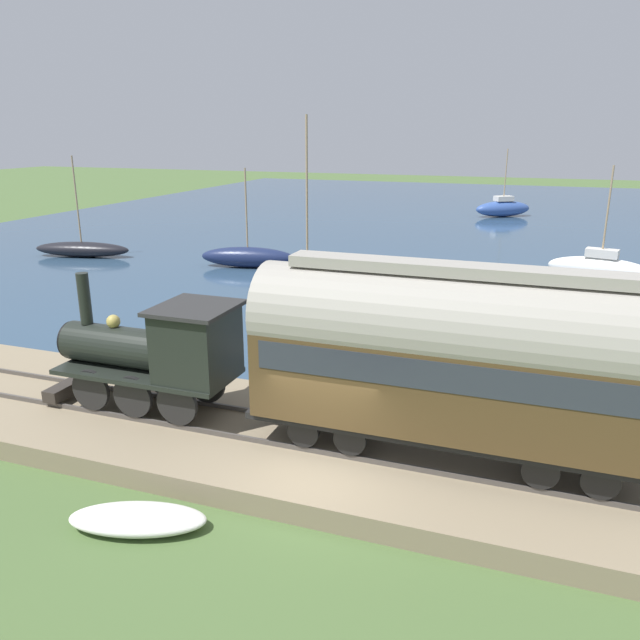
% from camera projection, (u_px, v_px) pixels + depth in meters
% --- Properties ---
extents(ground_plane, '(200.00, 200.00, 0.00)m').
position_uv_depth(ground_plane, '(315.00, 493.00, 13.83)').
color(ground_plane, '#476033').
extents(harbor_water, '(80.00, 80.00, 0.01)m').
position_uv_depth(harbor_water, '(492.00, 222.00, 53.92)').
color(harbor_water, '#2D4760').
rests_on(harbor_water, ground).
extents(rail_embankment, '(5.51, 56.00, 0.65)m').
position_uv_depth(rail_embankment, '(336.00, 451.00, 15.10)').
color(rail_embankment, '#84755B').
rests_on(rail_embankment, ground).
extents(steam_locomotive, '(2.04, 5.32, 3.49)m').
position_uv_depth(steam_locomotive, '(160.00, 349.00, 16.06)').
color(steam_locomotive, black).
rests_on(steam_locomotive, rail_embankment).
extents(passenger_coach, '(2.25, 9.05, 4.42)m').
position_uv_depth(passenger_coach, '(451.00, 354.00, 13.44)').
color(passenger_coach, black).
rests_on(passenger_coach, rail_embankment).
extents(sailboat_black, '(2.70, 6.33, 6.20)m').
position_uv_depth(sailboat_black, '(82.00, 249.00, 39.32)').
color(sailboat_black, black).
rests_on(sailboat_black, harbor_water).
extents(sailboat_brown, '(3.54, 4.60, 8.32)m').
position_uv_depth(sailboat_brown, '(307.00, 291.00, 28.17)').
color(sailboat_brown, brown).
rests_on(sailboat_brown, harbor_water).
extents(sailboat_white, '(2.35, 5.44, 5.99)m').
position_uv_depth(sailboat_white, '(600.00, 268.00, 32.84)').
color(sailboat_white, white).
rests_on(sailboat_white, harbor_water).
extents(sailboat_blue, '(4.31, 5.37, 6.07)m').
position_uv_depth(sailboat_blue, '(503.00, 208.00, 57.32)').
color(sailboat_blue, '#335199').
rests_on(sailboat_blue, harbor_water).
extents(sailboat_navy, '(2.35, 5.72, 5.66)m').
position_uv_depth(sailboat_navy, '(248.00, 257.00, 36.26)').
color(sailboat_navy, '#192347').
rests_on(sailboat_navy, harbor_water).
extents(rowboat_off_pier, '(2.05, 2.49, 0.50)m').
position_uv_depth(rowboat_off_pier, '(388.00, 368.00, 20.39)').
color(rowboat_off_pier, silver).
rests_on(rowboat_off_pier, harbor_water).
extents(rowboat_near_shore, '(1.96, 2.30, 0.54)m').
position_uv_depth(rowboat_near_shore, '(347.00, 330.00, 24.10)').
color(rowboat_near_shore, beige).
rests_on(rowboat_near_shore, harbor_water).
extents(beached_dinghy, '(1.88, 3.00, 0.44)m').
position_uv_depth(beached_dinghy, '(138.00, 519.00, 12.53)').
color(beached_dinghy, silver).
rests_on(beached_dinghy, ground).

